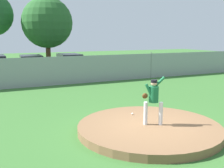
# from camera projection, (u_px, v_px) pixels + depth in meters

# --- Properties ---
(ground_plane) EXTENTS (80.00, 80.00, 0.00)m
(ground_plane) POSITION_uv_depth(u_px,v_px,m) (87.00, 96.00, 14.53)
(ground_plane) COLOR #386B2D
(asphalt_strip) EXTENTS (44.00, 7.00, 0.01)m
(asphalt_strip) POSITION_uv_depth(u_px,v_px,m) (51.00, 76.00, 22.09)
(asphalt_strip) COLOR #2B2B2D
(asphalt_strip) RESTS_ON ground_plane
(pitchers_mound) EXTENTS (4.79, 4.79, 0.25)m
(pitchers_mound) POSITION_uv_depth(u_px,v_px,m) (149.00, 128.00, 9.17)
(pitchers_mound) COLOR brown
(pitchers_mound) RESTS_ON ground_plane
(pitcher_youth) EXTENTS (0.79, 0.38, 1.62)m
(pitcher_youth) POSITION_uv_depth(u_px,v_px,m) (153.00, 97.00, 8.96)
(pitcher_youth) COLOR silver
(pitcher_youth) RESTS_ON pitchers_mound
(baseball) EXTENTS (0.07, 0.07, 0.07)m
(baseball) POSITION_uv_depth(u_px,v_px,m) (132.00, 114.00, 10.27)
(baseball) COLOR white
(baseball) RESTS_ON pitchers_mound
(chainlink_fence) EXTENTS (33.24, 0.07, 1.96)m
(chainlink_fence) POSITION_uv_depth(u_px,v_px,m) (66.00, 70.00, 17.93)
(chainlink_fence) COLOR gray
(chainlink_fence) RESTS_ON ground_plane
(parked_car_slate) EXTENTS (1.99, 4.28, 1.71)m
(parked_car_slate) POSITION_uv_depth(u_px,v_px,m) (31.00, 67.00, 20.98)
(parked_car_slate) COLOR slate
(parked_car_slate) RESTS_ON ground_plane
(parked_car_teal) EXTENTS (1.88, 4.19, 1.71)m
(parked_car_teal) POSITION_uv_depth(u_px,v_px,m) (70.00, 65.00, 22.60)
(parked_car_teal) COLOR #146066
(parked_car_teal) RESTS_ON ground_plane
(tree_slender_far) EXTENTS (5.18, 5.18, 7.10)m
(tree_slender_far) POSITION_uv_depth(u_px,v_px,m) (47.00, 23.00, 27.92)
(tree_slender_far) COLOR #4C331E
(tree_slender_far) RESTS_ON ground_plane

